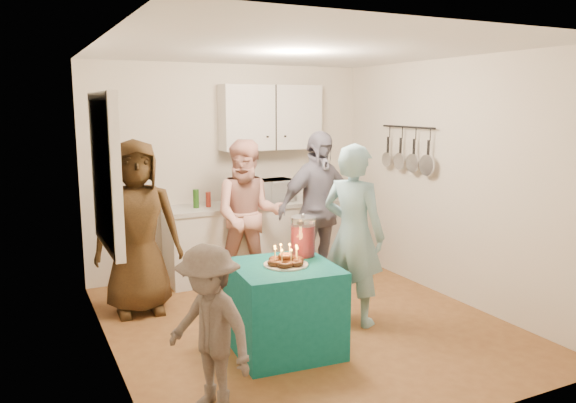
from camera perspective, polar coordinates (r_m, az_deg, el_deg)
name	(u,v)px	position (r m, az deg, el deg)	size (l,w,h in m)	color
floor	(304,322)	(5.64, 1.61, -12.15)	(4.00, 4.00, 0.00)	brown
ceiling	(305,49)	(5.25, 1.75, 15.19)	(4.00, 4.00, 0.00)	white
back_wall	(230,170)	(7.10, -5.90, 3.23)	(3.60, 3.60, 0.00)	silver
left_wall	(106,207)	(4.73, -17.97, -0.50)	(4.00, 4.00, 0.00)	silver
right_wall	(451,180)	(6.33, 16.25, 2.08)	(4.00, 4.00, 0.00)	silver
window_night	(103,172)	(5.00, -18.29, 2.91)	(0.04, 1.00, 1.20)	black
counter	(255,240)	(7.05, -3.40, -3.97)	(2.20, 0.58, 0.86)	white
countertop	(254,205)	(6.96, -3.44, -0.33)	(2.24, 0.62, 0.05)	beige
upper_cabinet	(271,117)	(7.11, -1.75, 8.53)	(1.30, 0.30, 0.80)	white
pot_rack	(406,148)	(6.78, 11.87, 5.30)	(0.12, 1.00, 0.60)	black
microwave	(273,190)	(7.04, -1.48, 1.14)	(0.50, 0.34, 0.27)	white
party_table	(284,308)	(4.92, -0.42, -10.75)	(0.85, 0.85, 0.76)	#0F6462
donut_cake	(286,255)	(4.77, -0.22, -5.47)	(0.38, 0.38, 0.18)	#381C0C
punch_jar	(303,237)	(5.05, 1.52, -3.67)	(0.22, 0.22, 0.34)	red
man_birthday	(353,235)	(5.42, 6.64, -3.38)	(0.64, 0.42, 1.75)	#93C7D6
woman_back_left	(137,227)	(5.85, -15.07, -2.56)	(0.87, 0.57, 1.78)	brown
woman_back_center	(249,216)	(6.38, -3.99, -1.46)	(0.84, 0.65, 1.73)	#E27F76
woman_back_right	(317,210)	(6.45, 2.99, -0.90)	(1.07, 0.44, 1.82)	black
child_near_left	(209,329)	(3.98, -8.01, -12.68)	(0.77, 0.44, 1.18)	#504540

